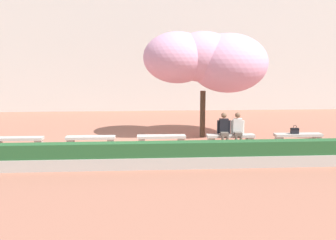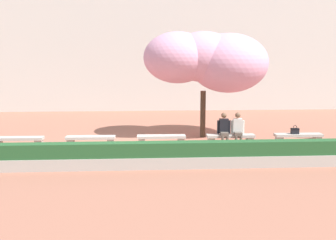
{
  "view_description": "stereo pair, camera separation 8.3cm",
  "coord_description": "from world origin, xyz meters",
  "px_view_note": "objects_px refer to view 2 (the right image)",
  "views": [
    {
      "loc": [
        0.58,
        -14.47,
        3.29
      ],
      "look_at": [
        1.58,
        0.2,
        1.0
      ],
      "focal_mm": 42.0,
      "sensor_mm": 36.0,
      "label": 1
    },
    {
      "loc": [
        0.66,
        -14.47,
        3.29
      ],
      "look_at": [
        1.58,
        0.2,
        1.0
      ],
      "focal_mm": 42.0,
      "sensor_mm": 36.0,
      "label": 2
    }
  ],
  "objects_px": {
    "handbag": "(295,131)",
    "cherry_tree_main": "(207,60)",
    "stone_bench_center": "(91,140)",
    "person_seated_left": "(224,128)",
    "stone_bench_far_east": "(298,137)",
    "stone_bench_near_west": "(18,141)",
    "stone_bench_near_east": "(161,139)",
    "person_seated_right": "(238,128)",
    "stone_bench_east_end": "(231,138)"
  },
  "relations": [
    {
      "from": "stone_bench_near_west",
      "to": "handbag",
      "type": "height_order",
      "value": "handbag"
    },
    {
      "from": "handbag",
      "to": "cherry_tree_main",
      "type": "height_order",
      "value": "cherry_tree_main"
    },
    {
      "from": "person_seated_right",
      "to": "handbag",
      "type": "xyz_separation_m",
      "value": [
        2.23,
        0.02,
        -0.12
      ]
    },
    {
      "from": "stone_bench_near_west",
      "to": "cherry_tree_main",
      "type": "bearing_deg",
      "value": 15.03
    },
    {
      "from": "handbag",
      "to": "cherry_tree_main",
      "type": "distance_m",
      "value": 4.56
    },
    {
      "from": "person_seated_right",
      "to": "handbag",
      "type": "height_order",
      "value": "person_seated_right"
    },
    {
      "from": "person_seated_right",
      "to": "cherry_tree_main",
      "type": "height_order",
      "value": "cherry_tree_main"
    },
    {
      "from": "stone_bench_east_end",
      "to": "person_seated_right",
      "type": "xyz_separation_m",
      "value": [
        0.26,
        -0.05,
        0.39
      ]
    },
    {
      "from": "stone_bench_near_east",
      "to": "stone_bench_far_east",
      "type": "height_order",
      "value": "same"
    },
    {
      "from": "stone_bench_east_end",
      "to": "cherry_tree_main",
      "type": "xyz_separation_m",
      "value": [
        -0.63,
        1.96,
        2.94
      ]
    },
    {
      "from": "stone_bench_near_east",
      "to": "stone_bench_east_end",
      "type": "xyz_separation_m",
      "value": [
        2.64,
        0.0,
        0.0
      ]
    },
    {
      "from": "stone_bench_east_end",
      "to": "cherry_tree_main",
      "type": "relative_size",
      "value": 0.35
    },
    {
      "from": "person_seated_right",
      "to": "cherry_tree_main",
      "type": "relative_size",
      "value": 0.25
    },
    {
      "from": "stone_bench_far_east",
      "to": "stone_bench_east_end",
      "type": "bearing_deg",
      "value": 180.0
    },
    {
      "from": "stone_bench_center",
      "to": "person_seated_right",
      "type": "xyz_separation_m",
      "value": [
        5.53,
        -0.05,
        0.39
      ]
    },
    {
      "from": "person_seated_right",
      "to": "stone_bench_near_west",
      "type": "bearing_deg",
      "value": 179.63
    },
    {
      "from": "handbag",
      "to": "cherry_tree_main",
      "type": "bearing_deg",
      "value": 147.5
    },
    {
      "from": "stone_bench_near_west",
      "to": "stone_bench_east_end",
      "type": "distance_m",
      "value": 7.91
    },
    {
      "from": "stone_bench_far_east",
      "to": "person_seated_left",
      "type": "bearing_deg",
      "value": -178.95
    },
    {
      "from": "stone_bench_near_east",
      "to": "stone_bench_near_west",
      "type": "bearing_deg",
      "value": 180.0
    },
    {
      "from": "stone_bench_near_west",
      "to": "stone_bench_near_east",
      "type": "xyz_separation_m",
      "value": [
        5.28,
        0.0,
        0.0
      ]
    },
    {
      "from": "stone_bench_center",
      "to": "handbag",
      "type": "relative_size",
      "value": 5.38
    },
    {
      "from": "person_seated_left",
      "to": "person_seated_right",
      "type": "distance_m",
      "value": 0.53
    },
    {
      "from": "stone_bench_far_east",
      "to": "person_seated_right",
      "type": "relative_size",
      "value": 1.41
    },
    {
      "from": "stone_bench_far_east",
      "to": "person_seated_left",
      "type": "xyz_separation_m",
      "value": [
        -2.91,
        -0.05,
        0.39
      ]
    },
    {
      "from": "stone_bench_center",
      "to": "stone_bench_east_end",
      "type": "distance_m",
      "value": 5.28
    },
    {
      "from": "stone_bench_near_west",
      "to": "stone_bench_center",
      "type": "height_order",
      "value": "same"
    },
    {
      "from": "stone_bench_center",
      "to": "stone_bench_far_east",
      "type": "relative_size",
      "value": 1.0
    },
    {
      "from": "stone_bench_far_east",
      "to": "stone_bench_near_east",
      "type": "bearing_deg",
      "value": 180.0
    },
    {
      "from": "stone_bench_center",
      "to": "cherry_tree_main",
      "type": "height_order",
      "value": "cherry_tree_main"
    },
    {
      "from": "stone_bench_near_west",
      "to": "person_seated_right",
      "type": "xyz_separation_m",
      "value": [
        8.17,
        -0.05,
        0.39
      ]
    },
    {
      "from": "stone_bench_near_east",
      "to": "handbag",
      "type": "relative_size",
      "value": 5.38
    },
    {
      "from": "stone_bench_near_west",
      "to": "stone_bench_center",
      "type": "bearing_deg",
      "value": 0.0
    },
    {
      "from": "stone_bench_center",
      "to": "person_seated_left",
      "type": "relative_size",
      "value": 1.41
    },
    {
      "from": "person_seated_right",
      "to": "stone_bench_east_end",
      "type": "bearing_deg",
      "value": 168.3
    },
    {
      "from": "stone_bench_center",
      "to": "stone_bench_far_east",
      "type": "bearing_deg",
      "value": 0.0
    },
    {
      "from": "stone_bench_near_east",
      "to": "person_seated_left",
      "type": "relative_size",
      "value": 1.41
    },
    {
      "from": "stone_bench_near_east",
      "to": "cherry_tree_main",
      "type": "height_order",
      "value": "cherry_tree_main"
    },
    {
      "from": "stone_bench_near_east",
      "to": "handbag",
      "type": "distance_m",
      "value": 5.13
    },
    {
      "from": "stone_bench_center",
      "to": "person_seated_left",
      "type": "height_order",
      "value": "person_seated_left"
    },
    {
      "from": "stone_bench_near_west",
      "to": "stone_bench_center",
      "type": "relative_size",
      "value": 1.0
    },
    {
      "from": "person_seated_left",
      "to": "handbag",
      "type": "height_order",
      "value": "person_seated_left"
    },
    {
      "from": "stone_bench_east_end",
      "to": "person_seated_right",
      "type": "relative_size",
      "value": 1.41
    },
    {
      "from": "cherry_tree_main",
      "to": "stone_bench_near_east",
      "type": "bearing_deg",
      "value": -135.71
    },
    {
      "from": "person_seated_right",
      "to": "handbag",
      "type": "relative_size",
      "value": 3.81
    },
    {
      "from": "stone_bench_east_end",
      "to": "cherry_tree_main",
      "type": "distance_m",
      "value": 3.59
    },
    {
      "from": "person_seated_left",
      "to": "handbag",
      "type": "relative_size",
      "value": 3.81
    },
    {
      "from": "cherry_tree_main",
      "to": "handbag",
      "type": "bearing_deg",
      "value": -32.5
    },
    {
      "from": "stone_bench_center",
      "to": "stone_bench_far_east",
      "type": "distance_m",
      "value": 7.91
    },
    {
      "from": "stone_bench_east_end",
      "to": "stone_bench_near_east",
      "type": "bearing_deg",
      "value": 180.0
    }
  ]
}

